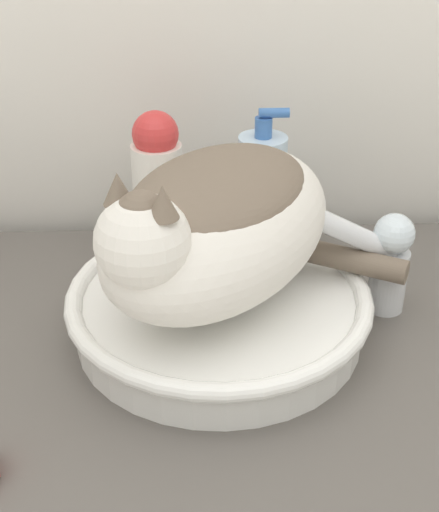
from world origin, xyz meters
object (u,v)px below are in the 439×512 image
(cat, at_px, (216,222))
(soap_pump_bottle, at_px, (261,197))
(faucet, at_px, (380,255))
(lotion_bottle_white, at_px, (158,188))

(cat, relative_size, soap_pump_bottle, 1.88)
(faucet, bearing_deg, cat, 1.69)
(lotion_bottle_white, height_order, soap_pump_bottle, soap_pump_bottle)
(cat, distance_m, faucet, 0.21)
(soap_pump_bottle, bearing_deg, cat, -110.35)
(lotion_bottle_white, distance_m, soap_pump_bottle, 0.13)
(lotion_bottle_white, xyz_separation_m, soap_pump_bottle, (0.13, 0.00, -0.01))
(cat, xyz_separation_m, soap_pump_bottle, (0.07, 0.18, -0.06))
(cat, xyz_separation_m, lotion_bottle_white, (-0.07, 0.18, -0.04))
(soap_pump_bottle, bearing_deg, faucet, -46.85)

